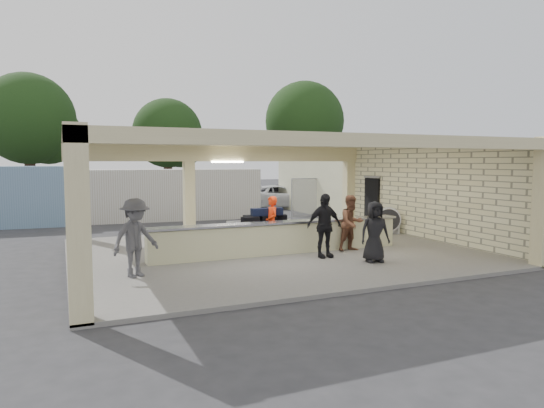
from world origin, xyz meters
name	(u,v)px	position (x,y,z in m)	size (l,w,h in m)	color
ground	(273,254)	(0.00, 0.00, 0.00)	(120.00, 120.00, 0.00)	#2C2C2E
pavilion	(271,209)	(0.21, 0.66, 1.35)	(12.01, 10.00, 3.55)	slate
baggage_counter	(280,238)	(0.00, -0.50, 0.59)	(8.20, 0.58, 0.98)	beige
luggage_cart	(264,227)	(-0.11, 0.52, 0.80)	(2.35, 1.59, 1.30)	silver
drum_fan	(389,220)	(5.50, 1.46, 0.65)	(0.95, 0.77, 1.03)	silver
baggage_handler	(272,223)	(0.07, 0.30, 0.95)	(0.62, 0.34, 1.69)	#FF350D
passenger_a	(352,223)	(2.23, -1.00, 0.98)	(0.85, 0.37, 1.75)	brown
passenger_b	(324,226)	(0.92, -1.57, 1.04)	(1.10, 0.40, 1.87)	black
passenger_c	(135,238)	(-4.45, -1.85, 1.06)	(1.23, 0.43, 1.91)	#4B4B50
passenger_d	(375,232)	(1.90, -2.68, 0.95)	(0.83, 0.34, 1.69)	black
car_white_a	(280,197)	(6.45, 13.60, 0.71)	(2.37, 5.00, 1.43)	white
car_white_b	(366,194)	(12.11, 12.62, 0.76)	(1.79, 4.81, 1.52)	white
car_dark	(294,195)	(7.76, 14.33, 0.75)	(1.58, 4.47, 1.49)	black
container_white	(142,195)	(-2.41, 10.63, 1.25)	(11.55, 2.31, 2.50)	silver
fence	(386,194)	(11.00, 9.00, 1.05)	(12.06, 0.06, 2.03)	gray
tree_left	(33,123)	(-7.68, 24.16, 5.59)	(6.60, 6.30, 9.00)	#382619
tree_mid	(171,136)	(2.32, 26.16, 4.96)	(6.00, 5.60, 8.00)	#382619
tree_right	(307,124)	(14.32, 25.16, 6.21)	(7.20, 7.00, 10.00)	#382619
adjacent_building	(354,184)	(9.50, 10.00, 1.60)	(6.00, 8.00, 3.20)	beige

